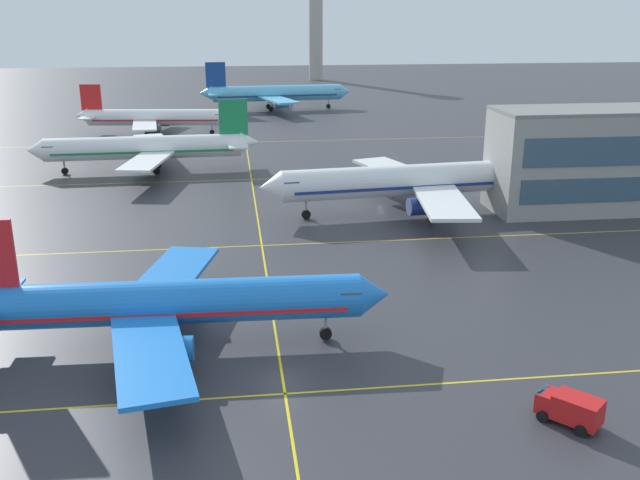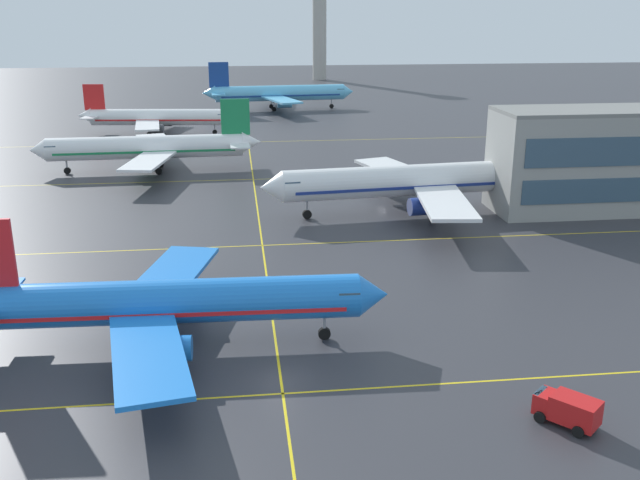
# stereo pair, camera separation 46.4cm
# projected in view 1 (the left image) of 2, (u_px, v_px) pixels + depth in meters

# --- Properties ---
(ground_plane) EXTENTS (600.00, 600.00, 0.00)m
(ground_plane) POSITION_uv_depth(u_px,v_px,m) (283.00, 380.00, 52.94)
(ground_plane) COLOR #333338
(airliner_front_gate) EXTENTS (35.54, 30.69, 11.06)m
(airliner_front_gate) POSITION_uv_depth(u_px,v_px,m) (168.00, 303.00, 57.20)
(airliner_front_gate) COLOR blue
(airliner_front_gate) RESTS_ON ground
(airliner_second_row) EXTENTS (41.24, 35.41, 12.81)m
(airliner_second_row) POSITION_uv_depth(u_px,v_px,m) (414.00, 180.00, 95.08)
(airliner_second_row) COLOR white
(airliner_second_row) RESTS_ON ground
(airliner_third_row) EXTENTS (37.90, 32.74, 11.80)m
(airliner_third_row) POSITION_uv_depth(u_px,v_px,m) (147.00, 148.00, 118.95)
(airliner_third_row) COLOR white
(airliner_third_row) RESTS_ON ground
(airliner_far_left_stand) EXTENTS (34.58, 29.65, 10.74)m
(airliner_far_left_stand) POSITION_uv_depth(u_px,v_px,m) (154.00, 118.00, 153.99)
(airliner_far_left_stand) COLOR white
(airliner_far_left_stand) RESTS_ON ground
(airliner_far_right_stand) EXTENTS (41.01, 35.27, 12.74)m
(airliner_far_right_stand) POSITION_uv_depth(u_px,v_px,m) (275.00, 93.00, 191.22)
(airliner_far_right_stand) COLOR #5BB7E5
(airliner_far_right_stand) RESTS_ON ground
(taxiway_markings) EXTENTS (138.63, 148.29, 0.01)m
(taxiway_markings) POSITION_uv_depth(u_px,v_px,m) (256.00, 207.00, 98.73)
(taxiway_markings) COLOR yellow
(taxiway_markings) RESTS_ON ground
(service_truck_red_van) EXTENTS (4.11, 4.29, 2.10)m
(service_truck_red_van) POSITION_uv_depth(u_px,v_px,m) (569.00, 408.00, 47.10)
(service_truck_red_van) COLOR red
(service_truck_red_van) RESTS_ON ground
(control_tower) EXTENTS (8.82, 8.82, 42.89)m
(control_tower) POSITION_uv_depth(u_px,v_px,m) (316.00, 12.00, 265.55)
(control_tower) COLOR #ADA89E
(control_tower) RESTS_ON ground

